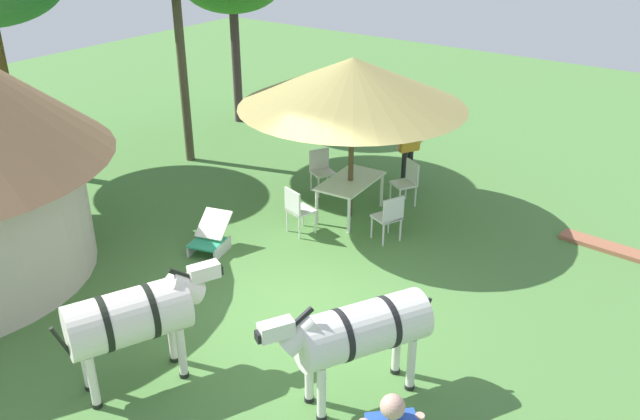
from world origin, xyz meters
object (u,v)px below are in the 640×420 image
at_px(patio_chair_near_lawn, 321,168).
at_px(zebra_nearest_camera, 133,317).
at_px(shade_umbrella, 353,82).
at_px(guest_beside_umbrella, 408,143).
at_px(striped_lounge_chair, 210,238).
at_px(zebra_by_umbrella, 358,331).
at_px(patio_chair_near_hut, 390,215).
at_px(patio_dining_table, 350,184).
at_px(patio_chair_west_end, 297,208).
at_px(patio_chair_east_end, 407,180).

bearing_deg(patio_chair_near_lawn, zebra_nearest_camera, 42.64).
distance_m(shade_umbrella, guest_beside_umbrella, 2.50).
distance_m(patio_chair_near_lawn, zebra_nearest_camera, 6.49).
height_order(shade_umbrella, striped_lounge_chair, shade_umbrella).
xyz_separation_m(zebra_nearest_camera, zebra_by_umbrella, (1.40, -2.41, -0.02)).
height_order(striped_lounge_chair, zebra_nearest_camera, zebra_nearest_camera).
bearing_deg(striped_lounge_chair, patio_chair_near_hut, -153.72).
bearing_deg(patio_chair_near_lawn, patio_dining_table, 90.00).
height_order(shade_umbrella, guest_beside_umbrella, shade_umbrella).
xyz_separation_m(patio_chair_near_lawn, striped_lounge_chair, (-3.24, 0.07, -0.27)).
xyz_separation_m(shade_umbrella, zebra_nearest_camera, (-5.66, -0.52, -1.64)).
relative_size(patio_chair_near_lawn, patio_chair_west_end, 1.00).
bearing_deg(zebra_nearest_camera, patio_chair_near_hut, 106.67).
xyz_separation_m(patio_chair_west_end, zebra_by_umbrella, (-3.04, -3.28, 0.47)).
bearing_deg(patio_chair_near_hut, patio_chair_west_end, 138.46).
bearing_deg(guest_beside_umbrella, patio_chair_near_hut, 49.76).
xyz_separation_m(shade_umbrella, zebra_by_umbrella, (-4.26, -2.93, -1.65)).
xyz_separation_m(patio_dining_table, patio_chair_near_hut, (-0.50, -1.17, -0.13)).
distance_m(patio_chair_east_end, patio_chair_near_lawn, 1.83).
bearing_deg(patio_chair_near_lawn, patio_chair_west_end, 50.94).
height_order(shade_umbrella, zebra_by_umbrella, shade_umbrella).
height_order(shade_umbrella, patio_dining_table, shade_umbrella).
bearing_deg(patio_chair_east_end, patio_dining_table, 90.00).
xyz_separation_m(patio_chair_near_hut, patio_chair_east_end, (1.59, 0.52, 0.00)).
relative_size(patio_chair_near_hut, patio_chair_west_end, 1.00).
height_order(patio_chair_east_end, striped_lounge_chair, patio_chair_east_end).
bearing_deg(patio_chair_near_hut, zebra_by_umbrella, -131.97).
distance_m(patio_chair_west_end, zebra_by_umbrella, 4.50).
bearing_deg(patio_chair_west_end, shade_umbrella, 90.00).
xyz_separation_m(patio_chair_near_lawn, guest_beside_umbrella, (1.27, -1.33, 0.47)).
xyz_separation_m(guest_beside_umbrella, zebra_nearest_camera, (-7.53, -0.31, 0.02)).
distance_m(guest_beside_umbrella, striped_lounge_chair, 4.77).
xyz_separation_m(shade_umbrella, guest_beside_umbrella, (1.86, -0.21, -1.66)).
bearing_deg(shade_umbrella, striped_lounge_chair, 155.72).
bearing_deg(patio_chair_east_end, guest_beside_umbrella, -30.07).
relative_size(striped_lounge_chair, zebra_by_umbrella, 0.44).
xyz_separation_m(patio_chair_near_hut, zebra_nearest_camera, (-5.17, 0.65, 0.48)).
bearing_deg(zebra_by_umbrella, patio_dining_table, -27.12).
bearing_deg(zebra_by_umbrella, patio_chair_near_lawn, -21.79).
bearing_deg(patio_dining_table, patio_chair_east_end, -30.50).
height_order(patio_chair_near_hut, patio_chair_east_end, same).
relative_size(shade_umbrella, patio_chair_near_lawn, 4.65).
height_order(guest_beside_umbrella, striped_lounge_chair, guest_beside_umbrella).
relative_size(patio_chair_near_hut, zebra_by_umbrella, 0.43).
bearing_deg(patio_chair_near_hut, guest_beside_umbrella, 45.12).
xyz_separation_m(patio_chair_east_end, patio_chair_west_end, (-2.31, 1.00, 0.00)).
bearing_deg(striped_lounge_chair, patio_dining_table, -130.27).
distance_m(shade_umbrella, patio_dining_table, 1.99).
bearing_deg(guest_beside_umbrella, patio_chair_near_lawn, -18.76).
distance_m(patio_dining_table, patio_chair_near_lawn, 1.28).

